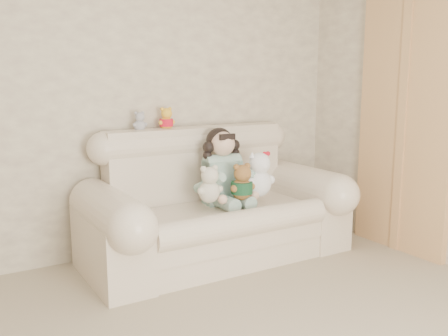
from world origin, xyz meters
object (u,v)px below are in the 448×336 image
brown_teddy (242,178)px  white_cat (259,170)px  sofa (217,195)px  cream_teddy (209,181)px  seated_child (222,166)px

brown_teddy → white_cat: white_cat is taller
sofa → cream_teddy: sofa is taller
sofa → white_cat: bearing=-24.3°
seated_child → cream_teddy: size_ratio=1.87×
white_cat → cream_teddy: 0.44m
cream_teddy → sofa: bearing=46.6°
seated_child → brown_teddy: 0.26m
brown_teddy → cream_teddy: 0.26m
sofa → brown_teddy: 0.26m
sofa → cream_teddy: (-0.14, -0.11, 0.15)m
sofa → seated_child: 0.25m
brown_teddy → white_cat: (0.18, 0.03, 0.05)m
brown_teddy → cream_teddy: size_ratio=1.00×
sofa → cream_teddy: 0.23m
white_cat → cream_teddy: size_ratio=1.28×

